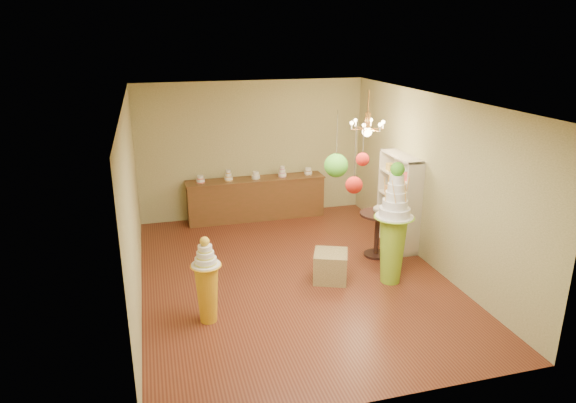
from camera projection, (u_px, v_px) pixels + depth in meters
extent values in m
plane|color=#5B2818|center=(293.00, 276.00, 8.78)|extent=(6.50, 6.50, 0.00)
plane|color=white|center=(293.00, 99.00, 7.83)|extent=(6.50, 6.50, 0.00)
cube|color=tan|center=(253.00, 150.00, 11.28)|extent=(5.00, 0.04, 3.00)
cube|color=tan|center=(378.00, 283.00, 5.33)|extent=(5.00, 0.04, 3.00)
cube|color=tan|center=(133.00, 206.00, 7.68)|extent=(0.04, 6.50, 3.00)
cube|color=tan|center=(431.00, 181.00, 8.93)|extent=(0.04, 6.50, 3.00)
cone|color=#8BBE29|center=(392.00, 250.00, 8.43)|extent=(0.50, 0.50, 1.14)
cylinder|color=white|center=(394.00, 217.00, 8.24)|extent=(0.68, 0.68, 0.03)
cylinder|color=white|center=(395.00, 212.00, 8.21)|extent=(0.55, 0.55, 0.14)
cylinder|color=white|center=(395.00, 204.00, 8.17)|extent=(0.45, 0.45, 0.14)
cylinder|color=white|center=(396.00, 196.00, 8.13)|extent=(0.37, 0.37, 0.14)
cylinder|color=white|center=(396.00, 187.00, 8.09)|extent=(0.30, 0.30, 0.14)
cylinder|color=white|center=(397.00, 179.00, 8.04)|extent=(0.25, 0.25, 0.14)
sphere|color=#47A323|center=(398.00, 169.00, 7.99)|extent=(0.23, 0.23, 0.23)
cone|color=gold|center=(207.00, 294.00, 7.31)|extent=(0.39, 0.39, 0.87)
cylinder|color=white|center=(206.00, 265.00, 7.16)|extent=(0.47, 0.47, 0.03)
cylinder|color=white|center=(206.00, 261.00, 7.14)|extent=(0.35, 0.35, 0.09)
cylinder|color=white|center=(205.00, 255.00, 7.12)|extent=(0.28, 0.28, 0.09)
cylinder|color=white|center=(205.00, 248.00, 7.09)|extent=(0.23, 0.23, 0.09)
sphere|color=gold|center=(205.00, 241.00, 7.05)|extent=(0.14, 0.14, 0.14)
cube|color=olive|center=(330.00, 266.00, 8.58)|extent=(0.71, 0.71, 0.50)
cube|color=brown|center=(256.00, 199.00, 11.36)|extent=(3.00, 0.50, 0.90)
cube|color=brown|center=(256.00, 179.00, 11.21)|extent=(3.04, 0.54, 0.03)
cylinder|color=white|center=(200.00, 179.00, 10.88)|extent=(0.18, 0.18, 0.16)
cylinder|color=white|center=(228.00, 175.00, 11.02)|extent=(0.18, 0.18, 0.24)
cylinder|color=white|center=(256.00, 175.00, 11.18)|extent=(0.18, 0.18, 0.16)
cylinder|color=white|center=(282.00, 171.00, 11.32)|extent=(0.18, 0.18, 0.24)
cylinder|color=white|center=(308.00, 171.00, 11.48)|extent=(0.18, 0.18, 0.16)
cube|color=beige|center=(405.00, 200.00, 9.85)|extent=(0.04, 1.20, 1.80)
cube|color=beige|center=(396.00, 220.00, 9.94)|extent=(0.30, 1.14, 0.03)
cube|color=beige|center=(398.00, 198.00, 9.79)|extent=(0.30, 1.14, 0.03)
cube|color=beige|center=(400.00, 176.00, 9.65)|extent=(0.30, 1.14, 0.03)
cylinder|color=black|center=(376.00, 254.00, 9.59)|extent=(0.52, 0.52, 0.04)
cylinder|color=black|center=(377.00, 235.00, 9.47)|extent=(0.10, 0.10, 0.82)
cylinder|color=black|center=(378.00, 214.00, 9.34)|extent=(0.79, 0.79, 0.04)
imported|color=beige|center=(378.00, 208.00, 9.30)|extent=(0.24, 0.24, 0.20)
cylinder|color=#443D31|center=(355.00, 153.00, 6.20)|extent=(0.01, 0.01, 0.82)
sphere|color=red|center=(354.00, 185.00, 6.33)|extent=(0.21, 0.21, 0.21)
cylinder|color=#443D31|center=(337.00, 138.00, 6.90)|extent=(0.01, 0.01, 0.76)
sphere|color=#47A323|center=(336.00, 165.00, 7.02)|extent=(0.33, 0.33, 0.33)
cylinder|color=#443D31|center=(364.00, 139.00, 6.28)|extent=(0.01, 0.01, 0.52)
sphere|color=red|center=(363.00, 159.00, 6.37)|extent=(0.17, 0.17, 0.17)
cylinder|color=#E29950|center=(368.00, 104.00, 9.15)|extent=(0.02, 0.02, 0.50)
cylinder|color=#E29950|center=(368.00, 121.00, 9.25)|extent=(0.10, 0.10, 0.30)
sphere|color=#FFD18C|center=(367.00, 132.00, 9.31)|extent=(0.18, 0.18, 0.18)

